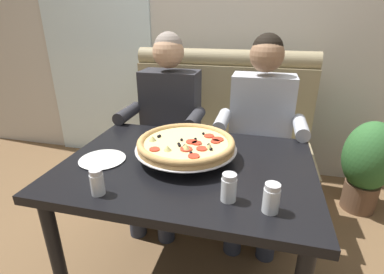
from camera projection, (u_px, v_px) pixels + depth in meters
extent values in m
cube|color=beige|center=(232.00, 12.00, 2.41)|extent=(6.00, 0.12, 2.80)
cube|color=white|center=(93.00, 12.00, 2.62)|extent=(1.10, 0.02, 2.80)
cube|color=#998966|center=(213.00, 175.00, 2.23)|extent=(1.41, 0.60, 0.46)
cube|color=#998966|center=(223.00, 105.00, 2.40)|extent=(1.41, 0.18, 0.65)
cylinder|color=#998966|center=(225.00, 58.00, 2.26)|extent=(1.41, 0.14, 0.14)
cube|color=black|center=(187.00, 167.00, 1.36)|extent=(1.16, 0.85, 0.04)
cylinder|color=black|center=(58.00, 262.00, 1.30)|extent=(0.06, 0.06, 0.69)
cylinder|color=black|center=(128.00, 181.00, 1.93)|extent=(0.06, 0.06, 0.69)
cylinder|color=black|center=(286.00, 203.00, 1.70)|extent=(0.06, 0.06, 0.69)
cube|color=#2D3342|center=(162.00, 148.00, 1.96)|extent=(0.34, 0.40, 0.15)
cylinder|color=#2D3342|center=(136.00, 205.00, 1.88)|extent=(0.11, 0.11, 0.46)
cylinder|color=#2D3342|center=(165.00, 210.00, 1.83)|extent=(0.11, 0.11, 0.46)
cube|color=#2D2D33|center=(171.00, 110.00, 2.08)|extent=(0.40, 0.22, 0.56)
cylinder|color=#2D2D33|center=(128.00, 113.00, 1.92)|extent=(0.08, 0.28, 0.08)
cylinder|color=#2D2D33|center=(195.00, 119.00, 1.82)|extent=(0.08, 0.28, 0.08)
sphere|color=tan|center=(168.00, 52.00, 1.90)|extent=(0.21, 0.21, 0.21)
sphere|color=gray|center=(169.00, 46.00, 1.90)|extent=(0.19, 0.19, 0.19)
cube|color=#2D3342|center=(257.00, 159.00, 1.82)|extent=(0.34, 0.40, 0.15)
cylinder|color=#2D3342|center=(234.00, 220.00, 1.73)|extent=(0.11, 0.11, 0.46)
cylinder|color=#2D3342|center=(268.00, 226.00, 1.69)|extent=(0.11, 0.11, 0.46)
cube|color=#B2B7C1|center=(261.00, 117.00, 1.94)|extent=(0.40, 0.22, 0.56)
cylinder|color=#B2B7C1|center=(222.00, 121.00, 1.78)|extent=(0.08, 0.28, 0.08)
cylinder|color=#B2B7C1|center=(301.00, 127.00, 1.68)|extent=(0.08, 0.28, 0.08)
sphere|color=#997051|center=(267.00, 55.00, 1.76)|extent=(0.21, 0.21, 0.21)
sphere|color=black|center=(268.00, 49.00, 1.76)|extent=(0.19, 0.19, 0.19)
cylinder|color=silver|center=(179.00, 165.00, 1.28)|extent=(0.01, 0.01, 0.05)
cylinder|color=silver|center=(169.00, 146.00, 1.47)|extent=(0.01, 0.01, 0.05)
cylinder|color=silver|center=(211.00, 150.00, 1.42)|extent=(0.01, 0.01, 0.05)
torus|color=silver|center=(186.00, 149.00, 1.38)|extent=(0.27, 0.27, 0.01)
cylinder|color=silver|center=(186.00, 148.00, 1.38)|extent=(0.48, 0.48, 0.00)
cylinder|color=tan|center=(186.00, 146.00, 1.37)|extent=(0.46, 0.46, 0.02)
torus|color=tan|center=(186.00, 142.00, 1.37)|extent=(0.46, 0.46, 0.03)
cylinder|color=beige|center=(186.00, 143.00, 1.37)|extent=(0.40, 0.40, 0.01)
cylinder|color=red|center=(194.00, 156.00, 1.22)|extent=(0.05, 0.05, 0.01)
cylinder|color=red|center=(218.00, 139.00, 1.39)|extent=(0.06, 0.06, 0.01)
cylinder|color=red|center=(197.00, 143.00, 1.35)|extent=(0.05, 0.05, 0.01)
cylinder|color=red|center=(215.00, 141.00, 1.36)|extent=(0.04, 0.04, 0.01)
cylinder|color=red|center=(186.00, 149.00, 1.29)|extent=(0.05, 0.05, 0.01)
cylinder|color=red|center=(209.00, 136.00, 1.43)|extent=(0.05, 0.05, 0.01)
cylinder|color=red|center=(154.00, 149.00, 1.29)|extent=(0.05, 0.05, 0.01)
cylinder|color=red|center=(202.00, 149.00, 1.29)|extent=(0.05, 0.05, 0.01)
cylinder|color=red|center=(191.00, 142.00, 1.36)|extent=(0.05, 0.05, 0.01)
sphere|color=black|center=(179.00, 144.00, 1.33)|extent=(0.01, 0.01, 0.01)
sphere|color=black|center=(180.00, 145.00, 1.32)|extent=(0.01, 0.01, 0.01)
sphere|color=black|center=(209.00, 145.00, 1.32)|extent=(0.01, 0.01, 0.01)
sphere|color=black|center=(160.00, 136.00, 1.42)|extent=(0.01, 0.01, 0.01)
sphere|color=black|center=(191.00, 153.00, 1.24)|extent=(0.01, 0.01, 0.01)
sphere|color=black|center=(211.00, 149.00, 1.28)|extent=(0.01, 0.01, 0.01)
sphere|color=black|center=(158.00, 136.00, 1.42)|extent=(0.01, 0.01, 0.01)
sphere|color=black|center=(185.00, 146.00, 1.31)|extent=(0.01, 0.01, 0.01)
sphere|color=black|center=(182.00, 140.00, 1.38)|extent=(0.01, 0.01, 0.01)
sphere|color=black|center=(203.00, 133.00, 1.45)|extent=(0.01, 0.01, 0.01)
sphere|color=black|center=(195.00, 139.00, 1.38)|extent=(0.01, 0.01, 0.01)
cone|color=#CCC675|center=(186.00, 146.00, 1.29)|extent=(0.04, 0.04, 0.02)
cone|color=#CCC675|center=(187.00, 148.00, 1.28)|extent=(0.04, 0.04, 0.02)
cone|color=#CCC675|center=(168.00, 148.00, 1.28)|extent=(0.04, 0.04, 0.02)
cone|color=#CCC675|center=(153.00, 138.00, 1.38)|extent=(0.04, 0.04, 0.02)
cone|color=#CCC675|center=(209.00, 146.00, 1.29)|extent=(0.04, 0.04, 0.02)
cylinder|color=white|center=(271.00, 200.00, 1.00)|extent=(0.06, 0.06, 0.09)
cylinder|color=silver|center=(270.00, 206.00, 1.01)|extent=(0.05, 0.05, 0.04)
cylinder|color=silver|center=(273.00, 187.00, 0.98)|extent=(0.05, 0.05, 0.02)
cylinder|color=white|center=(97.00, 184.00, 1.10)|extent=(0.05, 0.05, 0.08)
cylinder|color=#4C6633|center=(98.00, 188.00, 1.11)|extent=(0.04, 0.04, 0.05)
cylinder|color=silver|center=(96.00, 172.00, 1.08)|extent=(0.05, 0.05, 0.02)
cylinder|color=white|center=(229.00, 190.00, 1.06)|extent=(0.06, 0.06, 0.09)
cylinder|color=#A82D19|center=(228.00, 194.00, 1.07)|extent=(0.05, 0.05, 0.05)
cylinder|color=silver|center=(229.00, 177.00, 1.04)|extent=(0.05, 0.05, 0.02)
cylinder|color=white|center=(102.00, 160.00, 1.38)|extent=(0.15, 0.15, 0.01)
cone|color=white|center=(102.00, 158.00, 1.37)|extent=(0.22, 0.22, 0.01)
cylinder|color=brown|center=(359.00, 195.00, 2.19)|extent=(0.24, 0.24, 0.22)
ellipsoid|color=#336B33|center=(370.00, 156.00, 2.06)|extent=(0.36, 0.36, 0.52)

